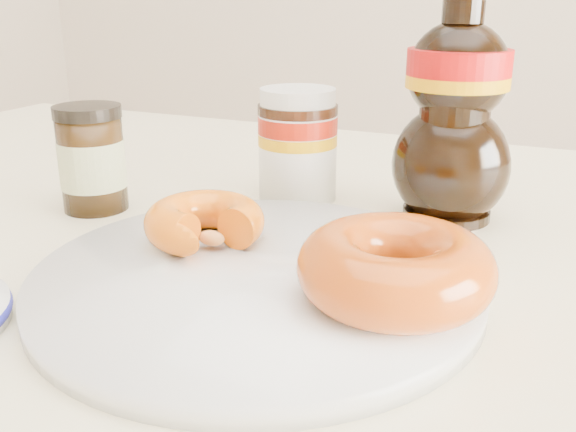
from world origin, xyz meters
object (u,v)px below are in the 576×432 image
at_px(dining_table, 329,369).
at_px(nutella_jar, 298,140).
at_px(donut_bitten, 205,222).
at_px(plate, 257,278).
at_px(syrup_bottle, 455,106).
at_px(donut_whole, 395,268).
at_px(dark_jar, 92,160).

distance_m(dining_table, nutella_jar, 0.21).
distance_m(donut_bitten, nutella_jar, 0.16).
bearing_deg(plate, donut_bitten, 152.87).
bearing_deg(syrup_bottle, donut_whole, -87.98).
relative_size(nutella_jar, dark_jar, 1.11).
bearing_deg(syrup_bottle, nutella_jar, -178.97).
bearing_deg(plate, nutella_jar, 105.55).
distance_m(plate, donut_whole, 0.10).
distance_m(dining_table, donut_whole, 0.14).
bearing_deg(donut_whole, plate, 176.37).
height_order(donut_bitten, nutella_jar, nutella_jar).
relative_size(dining_table, donut_bitten, 16.25).
relative_size(dining_table, dark_jar, 15.08).
height_order(dining_table, dark_jar, dark_jar).
xyz_separation_m(donut_whole, dark_jar, (-0.30, 0.09, 0.01)).
bearing_deg(syrup_bottle, dark_jar, -160.20).
bearing_deg(plate, donut_whole, -3.63).
height_order(donut_bitten, donut_whole, donut_whole).
distance_m(donut_bitten, dark_jar, 0.16).
xyz_separation_m(donut_whole, nutella_jar, (-0.15, 0.20, 0.02)).
xyz_separation_m(donut_bitten, nutella_jar, (0.00, 0.16, 0.03)).
height_order(donut_whole, dark_jar, dark_jar).
xyz_separation_m(dining_table, plate, (-0.03, -0.05, 0.09)).
bearing_deg(syrup_bottle, donut_bitten, -130.56).
bearing_deg(donut_whole, nutella_jar, 126.52).
xyz_separation_m(donut_whole, syrup_bottle, (-0.01, 0.20, 0.06)).
xyz_separation_m(dining_table, donut_whole, (0.06, -0.06, 0.12)).
height_order(donut_whole, nutella_jar, nutella_jar).
bearing_deg(nutella_jar, donut_whole, -53.48).
bearing_deg(donut_whole, donut_bitten, 166.94).
height_order(dining_table, syrup_bottle, syrup_bottle).
height_order(dining_table, donut_bitten, donut_bitten).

